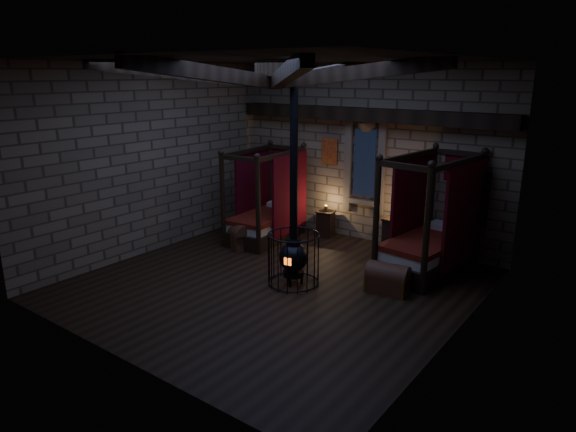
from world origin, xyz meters
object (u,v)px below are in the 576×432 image
Objects in this scene: bed_left at (267,217)px; stove at (294,254)px; bed_right at (430,243)px; trunk_left at (239,235)px; trunk_right at (388,279)px.

bed_left is 0.54× the size of stove.
trunk_left is at bearing -156.63° from bed_right.
bed_right is 2.46× the size of trunk_left.
bed_right reaches higher than bed_left.
trunk_right is 1.84m from stove.
trunk_left is 2.63m from stove.
bed_left reaches higher than trunk_left.
trunk_left is at bearing -105.14° from bed_left.
stove reaches higher than bed_left.
bed_right is at bearing 75.90° from trunk_right.
bed_right is at bearing 0.04° from bed_left.
trunk_right is (4.01, -0.29, -0.02)m from trunk_left.
bed_right reaches higher than trunk_right.
trunk_left is 4.02m from trunk_right.
trunk_left reaches higher than trunk_right.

